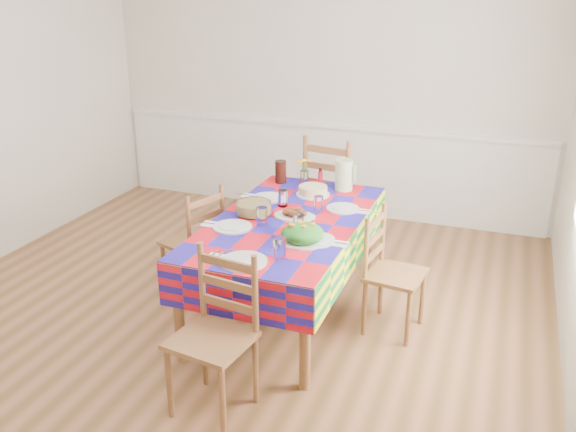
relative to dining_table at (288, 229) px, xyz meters
The scene contains 22 objects.
room 0.92m from the dining_table, 135.13° to the right, with size 4.58×5.08×2.78m.
wainscot 2.12m from the dining_table, 101.00° to the left, with size 4.41×0.06×0.92m.
dining_table is the anchor object (origin of this frame).
setting_near_head 0.71m from the dining_table, 85.57° to the right, with size 0.45×0.30×0.13m.
setting_left_near 0.35m from the dining_table, 135.42° to the right, with size 0.48×0.28×0.13m.
setting_left_far 0.40m from the dining_table, 127.94° to the left, with size 0.46×0.28×0.12m.
setting_right_near 0.36m from the dining_table, 46.05° to the right, with size 0.47×0.27×0.12m.
setting_right_far 0.39m from the dining_table, 48.27° to the left, with size 0.45×0.26×0.11m.
meat_platter 0.12m from the dining_table, 60.32° to the left, with size 0.30×0.21×0.06m.
salad_platter 0.41m from the dining_table, 56.44° to the right, with size 0.30×0.30×0.13m.
pasta_bowl 0.29m from the dining_table, behind, with size 0.25×0.25×0.09m.
cake 0.55m from the dining_table, 89.85° to the left, with size 0.26×0.26×0.07m.
serving_utensils 0.19m from the dining_table, 27.36° to the right, with size 0.14×0.30×0.01m.
flower_vase 0.80m from the dining_table, 100.84° to the left, with size 0.14×0.11×0.22m.
hot_sauce 0.80m from the dining_table, 91.20° to the left, with size 0.04×0.04×0.15m, color red.
green_pitcher 0.80m from the dining_table, 76.10° to the left, with size 0.14×0.14×0.24m, color #BBDB9A.
tea_pitcher 0.84m from the dining_table, 114.68° to the left, with size 0.09×0.09×0.18m, color black.
name_card 0.85m from the dining_table, 91.72° to the right, with size 0.08×0.03×0.02m, color silver.
chair_near 1.16m from the dining_table, 89.70° to the right, with size 0.46×0.44×0.92m.
chair_far 1.14m from the dining_table, 90.39° to the left, with size 0.53×0.51×1.05m.
chair_left 0.76m from the dining_table, behind, with size 0.47×0.48×0.87m.
chair_right 0.76m from the dining_table, ahead, with size 0.40×0.42×0.84m.
Camera 1 is at (1.77, -3.27, 2.24)m, focal length 38.00 mm.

